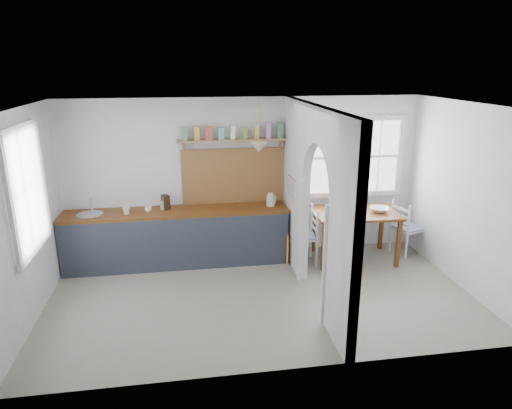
{
  "coord_description": "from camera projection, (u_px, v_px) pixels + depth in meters",
  "views": [
    {
      "loc": [
        -0.96,
        -5.59,
        3.1
      ],
      "look_at": [
        0.01,
        0.55,
        1.17
      ],
      "focal_mm": 32.0,
      "sensor_mm": 36.0,
      "label": 1
    }
  ],
  "objects": [
    {
      "name": "pendant_lamp",
      "position": [
        259.0,
        148.0,
        6.88
      ],
      "size": [
        0.26,
        0.26,
        0.16
      ],
      "primitive_type": "cone",
      "color": "beige",
      "rests_on": "ceiling"
    },
    {
      "name": "jar",
      "position": [
        163.0,
        205.0,
        7.14
      ],
      "size": [
        0.12,
        0.12,
        0.15
      ],
      "primitive_type": "cylinder",
      "rotation": [
        0.0,
        0.0,
        -0.3
      ],
      "color": "gray",
      "rests_on": "counter"
    },
    {
      "name": "walls",
      "position": [
        262.0,
        207.0,
        5.95
      ],
      "size": [
        5.81,
        3.21,
        2.6
      ],
      "color": "silver",
      "rests_on": "floor"
    },
    {
      "name": "kettle",
      "position": [
        270.0,
        199.0,
        7.33
      ],
      "size": [
        0.18,
        0.15,
        0.21
      ],
      "primitive_type": null,
      "rotation": [
        0.0,
        0.0,
        0.06
      ],
      "color": "silver",
      "rests_on": "counter"
    },
    {
      "name": "shelf",
      "position": [
        233.0,
        136.0,
        7.11
      ],
      "size": [
        1.75,
        0.2,
        0.21
      ],
      "color": "#917054",
      "rests_on": "walls"
    },
    {
      "name": "floor",
      "position": [
        261.0,
        296.0,
        6.33
      ],
      "size": [
        5.8,
        3.2,
        0.01
      ],
      "primitive_type": "cube",
      "color": "gray",
      "rests_on": "ground"
    },
    {
      "name": "towel_orange",
      "position": [
        287.0,
        251.0,
        7.24
      ],
      "size": [
        0.02,
        0.03,
        0.5
      ],
      "primitive_type": "cube",
      "color": "gold",
      "rests_on": "counter"
    },
    {
      "name": "towel_magenta",
      "position": [
        287.0,
        249.0,
        7.25
      ],
      "size": [
        0.02,
        0.03,
        0.51
      ],
      "primitive_type": "cube",
      "color": "#AA153C",
      "rests_on": "counter"
    },
    {
      "name": "sink",
      "position": [
        90.0,
        215.0,
        6.93
      ],
      "size": [
        0.4,
        0.4,
        0.02
      ],
      "primitive_type": "cylinder",
      "color": "silver",
      "rests_on": "counter"
    },
    {
      "name": "knife_block",
      "position": [
        166.0,
        202.0,
        7.15
      ],
      "size": [
        0.15,
        0.17,
        0.22
      ],
      "primitive_type": "cube",
      "rotation": [
        0.0,
        0.0,
        0.4
      ],
      "color": "black",
      "rests_on": "counter"
    },
    {
      "name": "partition",
      "position": [
        313.0,
        193.0,
        6.06
      ],
      "size": [
        0.12,
        3.2,
        2.6
      ],
      "color": "silver",
      "rests_on": "floor"
    },
    {
      "name": "plate",
      "position": [
        340.0,
        214.0,
        7.19
      ],
      "size": [
        0.21,
        0.21,
        0.01
      ],
      "primitive_type": "cylinder",
      "rotation": [
        0.0,
        0.0,
        0.32
      ],
      "color": "#382B2C",
      "rests_on": "dining_table"
    },
    {
      "name": "chair_right",
      "position": [
        408.0,
        227.0,
        7.65
      ],
      "size": [
        0.53,
        0.53,
        0.92
      ],
      "primitive_type": null,
      "rotation": [
        0.0,
        0.0,
        1.87
      ],
      "color": "silver",
      "rests_on": "floor"
    },
    {
      "name": "kitchen_window",
      "position": [
        24.0,
        191.0,
        5.41
      ],
      "size": [
        0.1,
        1.16,
        1.5
      ],
      "primitive_type": null,
      "color": "white",
      "rests_on": "walls"
    },
    {
      "name": "nook_window",
      "position": [
        352.0,
        157.0,
        7.6
      ],
      "size": [
        1.76,
        0.1,
        1.3
      ],
      "primitive_type": null,
      "color": "white",
      "rests_on": "walls"
    },
    {
      "name": "utensil_rail",
      "position": [
        292.0,
        178.0,
        6.84
      ],
      "size": [
        0.02,
        0.5,
        0.02
      ],
      "primitive_type": "cylinder",
      "rotation": [
        1.57,
        0.0,
        0.0
      ],
      "color": "silver",
      "rests_on": "partition"
    },
    {
      "name": "mug_a",
      "position": [
        126.0,
        211.0,
        6.93
      ],
      "size": [
        0.13,
        0.13,
        0.11
      ],
      "primitive_type": "imported",
      "rotation": [
        0.0,
        0.0,
        -0.17
      ],
      "color": "white",
      "rests_on": "counter"
    },
    {
      "name": "ceiling",
      "position": [
        262.0,
        106.0,
        5.56
      ],
      "size": [
        5.8,
        3.2,
        0.01
      ],
      "primitive_type": "cube",
      "color": "silver",
      "rests_on": "walls"
    },
    {
      "name": "mug_b",
      "position": [
        148.0,
        209.0,
        7.05
      ],
      "size": [
        0.11,
        0.11,
        0.09
      ],
      "primitive_type": "imported",
      "rotation": [
        0.0,
        0.0,
        -0.02
      ],
      "color": "white",
      "rests_on": "counter"
    },
    {
      "name": "bowl",
      "position": [
        379.0,
        209.0,
        7.31
      ],
      "size": [
        0.38,
        0.38,
        0.07
      ],
      "primitive_type": "imported",
      "rotation": [
        0.0,
        0.0,
        -0.34
      ],
      "color": "white",
      "rests_on": "dining_table"
    },
    {
      "name": "vase",
      "position": [
        353.0,
        203.0,
        7.45
      ],
      "size": [
        0.21,
        0.21,
        0.2
      ],
      "primitive_type": "imported",
      "rotation": [
        0.0,
        0.0,
        -0.06
      ],
      "color": "#653972",
      "rests_on": "dining_table"
    },
    {
      "name": "chair_left",
      "position": [
        302.0,
        235.0,
        7.29
      ],
      "size": [
        0.44,
        0.44,
        0.93
      ],
      "primitive_type": null,
      "rotation": [
        0.0,
        0.0,
        -1.6
      ],
      "color": "silver",
      "rests_on": "floor"
    },
    {
      "name": "table_cup",
      "position": [
        355.0,
        212.0,
        7.12
      ],
      "size": [
        0.14,
        0.14,
        0.1
      ],
      "primitive_type": "imported",
      "rotation": [
        0.0,
        0.0,
        0.29
      ],
      "color": "#5AA95B",
      "rests_on": "dining_table"
    },
    {
      "name": "dining_table",
      "position": [
        354.0,
        235.0,
        7.43
      ],
      "size": [
        1.36,
        0.95,
        0.82
      ],
      "primitive_type": null,
      "rotation": [
        0.0,
        0.0,
        -0.06
      ],
      "color": "brown",
      "rests_on": "floor"
    },
    {
      "name": "backsplash",
      "position": [
        233.0,
        176.0,
        7.39
      ],
      "size": [
        1.65,
        0.03,
        0.9
      ],
      "primitive_type": "cube",
      "color": "brown",
      "rests_on": "walls"
    },
    {
      "name": "counter",
      "position": [
        178.0,
        236.0,
        7.28
      ],
      "size": [
        3.5,
        0.6,
        0.9
      ],
      "color": "brown",
      "rests_on": "floor"
    }
  ]
}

